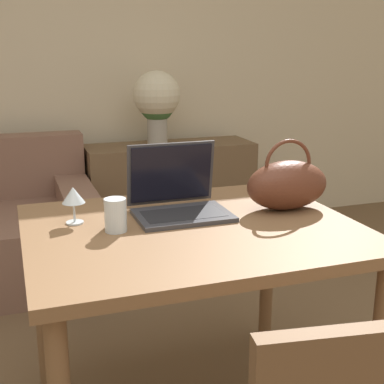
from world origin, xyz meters
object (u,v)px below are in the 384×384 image
drinking_glass (115,215)px  handbag (287,184)px  wine_glass (73,197)px  laptop (177,195)px  flower_vase (157,100)px

drinking_glass → handbag: bearing=3.5°
drinking_glass → wine_glass: 0.18m
laptop → drinking_glass: bearing=-152.5°
laptop → drinking_glass: laptop is taller
wine_glass → flower_vase: 1.88m
drinking_glass → flower_vase: bearing=70.4°
wine_glass → laptop: bearing=0.8°
drinking_glass → handbag: 0.66m
drinking_glass → wine_glass: (-0.12, 0.13, 0.04)m
wine_glass → handbag: bearing=-6.5°
laptop → drinking_glass: (-0.26, -0.13, -0.01)m
handbag → drinking_glass: bearing=-176.5°
laptop → wine_glass: (-0.38, -0.00, 0.03)m
wine_glass → handbag: handbag is taller
handbag → flower_vase: bearing=90.2°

